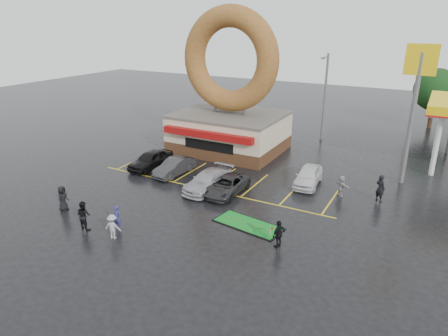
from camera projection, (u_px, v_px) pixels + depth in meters
The scene contains 20 objects.
ground at pixel (180, 206), 27.72m from camera, with size 120.00×120.00×0.00m, color black.
donut_shop at pixel (229, 105), 38.17m from camera, with size 10.20×8.70×13.50m.
shell_sign at pixel (417, 89), 29.18m from camera, with size 2.20×0.36×10.60m.
streetlight_left at pixel (204, 86), 46.91m from camera, with size 0.40×2.21×9.00m.
streetlight_mid at pixel (325, 95), 41.45m from camera, with size 0.40×2.21×9.00m.
tree_far_d at pixel (436, 90), 46.17m from camera, with size 4.90×4.90×7.00m.
car_black at pixel (151, 160), 34.59m from camera, with size 1.83×4.54×1.55m, color black.
car_dgrey at pixel (174, 167), 33.16m from camera, with size 1.46×4.18×1.38m, color #2C2C2E.
car_silver at pixel (208, 181), 30.26m from camera, with size 2.01×4.95×1.44m, color #ACACB1.
car_grey at pixel (227, 185), 29.57m from camera, with size 2.12×4.60×1.28m, color #2A2A2C.
car_white at pixel (308, 176), 31.08m from camera, with size 1.74×4.32×1.47m, color silver.
person_blue at pixel (117, 218), 24.46m from camera, with size 0.57×0.38×1.58m, color navy.
person_blackjkt at pixel (84, 215), 24.46m from camera, with size 0.90×0.70×1.85m, color black.
person_hoodie at pixel (113, 227), 23.42m from camera, with size 1.00×0.57×1.55m, color #979799.
person_bystander at pixel (63, 198), 26.86m from camera, with size 0.86×0.56×1.77m, color black.
person_cameraman at pixel (279, 234), 22.50m from camera, with size 0.98×0.41×1.68m, color black.
person_walker_near at pixel (341, 186), 29.11m from camera, with size 1.48×0.47×1.59m, color #969698.
person_walker_far at pixel (380, 188), 28.20m from camera, with size 0.72×0.47×1.98m, color black.
dumpster at pixel (182, 134), 42.67m from camera, with size 1.80×1.20×1.30m, color #194018.
putting_green at pixel (248, 224), 25.21m from camera, with size 4.64×2.52×0.55m.
Camera 1 is at (14.66, -20.51, 12.21)m, focal length 32.00 mm.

